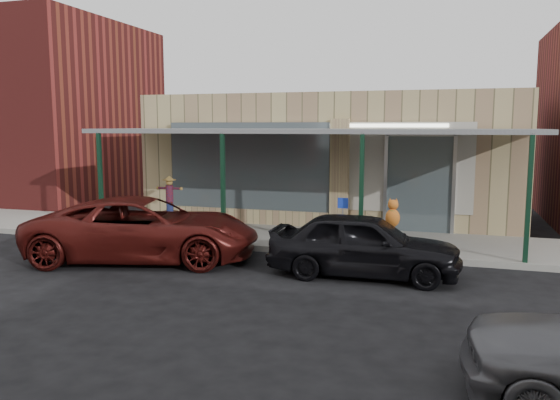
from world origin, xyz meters
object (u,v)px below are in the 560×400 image
(handicap_sign, at_px, (343,216))
(barrel_scarecrow, at_px, (170,208))
(car_maroon, at_px, (145,229))
(barrel_pumpkin, at_px, (148,223))
(parked_sedan, at_px, (364,244))

(handicap_sign, bearing_deg, barrel_scarecrow, 164.74)
(car_maroon, bearing_deg, barrel_scarecrow, 5.32)
(handicap_sign, relative_size, car_maroon, 0.23)
(handicap_sign, xyz_separation_m, car_maroon, (-4.40, -1.99, -0.22))
(barrel_pumpkin, height_order, car_maroon, car_maroon)
(barrel_scarecrow, relative_size, car_maroon, 0.28)
(barrel_pumpkin, bearing_deg, handicap_sign, -6.37)
(barrel_scarecrow, relative_size, handicap_sign, 1.19)
(car_maroon, bearing_deg, barrel_pumpkin, 14.79)
(barrel_scarecrow, xyz_separation_m, barrel_pumpkin, (-0.11, -1.15, -0.28))
(barrel_scarecrow, relative_size, barrel_pumpkin, 2.24)
(barrel_pumpkin, relative_size, handicap_sign, 0.53)
(barrel_scarecrow, bearing_deg, parked_sedan, -36.10)
(barrel_scarecrow, bearing_deg, car_maroon, -76.65)
(barrel_pumpkin, distance_m, car_maroon, 3.06)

